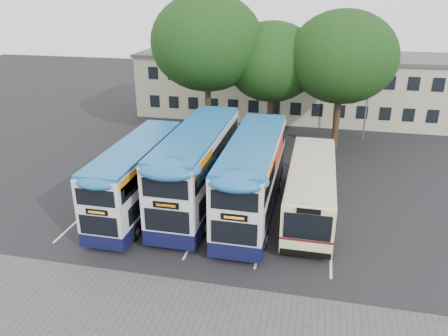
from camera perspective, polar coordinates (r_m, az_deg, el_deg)
name	(u,v)px	position (r m, az deg, el deg)	size (l,w,h in m)	color
ground	(261,264)	(21.39, 4.88, -12.37)	(120.00, 120.00, 0.00)	black
paving_strip	(191,332)	(17.88, -4.29, -20.54)	(40.00, 6.00, 0.01)	#595654
bay_lines	(211,208)	(26.20, -1.77, -5.27)	(14.12, 11.00, 0.01)	silver
depot_building	(299,85)	(45.41, 9.80, 10.65)	(32.40, 8.40, 6.20)	beige
lamp_post	(370,82)	(38.31, 18.49, 10.63)	(0.25, 1.05, 9.06)	gray
tree_left	(207,43)	(35.59, -2.21, 16.05)	(8.89, 8.89, 12.02)	black
tree_mid	(272,62)	(36.07, 6.30, 13.61)	(7.45, 7.45, 9.91)	black
tree_right	(343,57)	(35.02, 15.24, 13.79)	(8.20, 8.20, 10.87)	black
bus_dd_left	(138,174)	(25.63, -11.15, -0.79)	(2.38, 9.84, 4.10)	#0F1037
bus_dd_mid	(198,164)	(25.75, -3.38, 0.53)	(2.73, 11.27, 4.70)	#0F1037
bus_dd_right	(253,173)	(24.68, 3.80, -0.72)	(2.63, 10.87, 4.53)	#0F1037
bus_single	(311,186)	(25.48, 11.29, -2.27)	(2.59, 10.17, 3.03)	#F6F0A4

